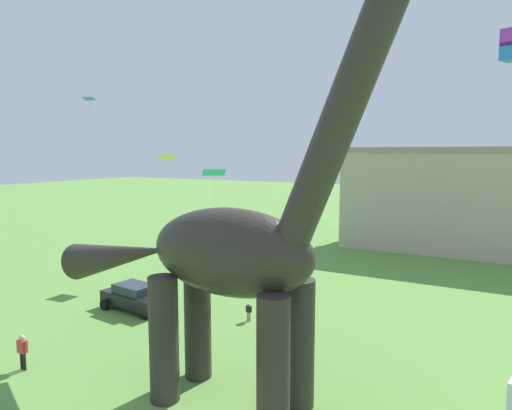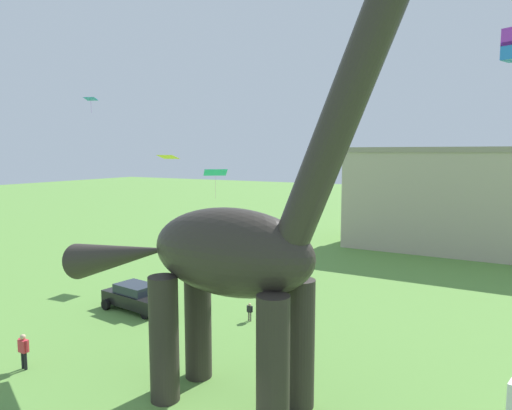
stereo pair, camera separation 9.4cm
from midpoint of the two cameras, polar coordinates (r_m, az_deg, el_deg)
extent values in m
cylinder|color=#2D2823|center=(17.55, 5.23, -16.65)|extent=(1.10, 1.10, 4.76)
cylinder|color=#2D2823|center=(15.82, 1.95, -19.34)|extent=(1.10, 1.10, 4.76)
cylinder|color=#2D2823|center=(19.70, -7.36, -14.04)|extent=(1.10, 1.10, 4.76)
cylinder|color=#2D2823|center=(18.17, -11.46, -15.93)|extent=(1.10, 1.10, 4.76)
ellipsoid|color=#2D2823|center=(16.67, -3.35, -5.82)|extent=(6.51, 2.80, 3.20)
cylinder|color=#2D2823|center=(14.54, 11.05, 12.61)|extent=(4.68, 1.20, 9.27)
cone|color=#2D2823|center=(20.23, -16.58, -6.01)|extent=(5.72, 1.60, 2.71)
cube|color=black|center=(28.72, -14.86, -11.14)|extent=(4.38, 2.26, 0.72)
cube|color=#232B35|center=(28.54, -14.90, -9.95)|extent=(2.44, 1.82, 0.52)
cylinder|color=black|center=(28.46, -11.26, -11.98)|extent=(0.64, 0.29, 0.62)
cylinder|color=black|center=(27.20, -13.75, -12.92)|extent=(0.64, 0.29, 0.62)
cylinder|color=black|center=(30.48, -15.80, -10.84)|extent=(0.64, 0.29, 0.62)
cylinder|color=black|center=(29.31, -18.31, -11.63)|extent=(0.64, 0.29, 0.62)
cylinder|color=#6B6056|center=(26.26, -1.12, -13.59)|extent=(0.08, 0.08, 0.50)
cylinder|color=#6B6056|center=(26.20, -0.88, -13.63)|extent=(0.08, 0.08, 0.50)
cube|color=black|center=(26.08, -1.00, -12.73)|extent=(0.27, 0.17, 0.35)
sphere|color=tan|center=(26.00, -1.01, -12.20)|extent=(0.16, 0.16, 0.16)
cylinder|color=black|center=(26.15, -1.31, -12.64)|extent=(0.07, 0.07, 0.34)
cylinder|color=black|center=(26.00, -0.70, -12.75)|extent=(0.07, 0.07, 0.34)
cylinder|color=black|center=(23.21, -27.07, -16.75)|extent=(0.13, 0.13, 0.77)
cylinder|color=black|center=(23.07, -26.79, -16.88)|extent=(0.13, 0.13, 0.77)
cube|color=#D1333D|center=(22.90, -27.02, -15.30)|extent=(0.42, 0.26, 0.54)
sphere|color=tan|center=(22.76, -27.07, -14.38)|extent=(0.24, 0.24, 0.24)
cylinder|color=#D1333D|center=(23.07, -27.37, -15.07)|extent=(0.10, 0.10, 0.52)
cylinder|color=#D1333D|center=(22.70, -26.67, -15.40)|extent=(0.10, 0.10, 0.52)
cube|color=white|center=(19.77, -1.90, -7.12)|extent=(1.11, 1.12, 0.19)
cube|color=#19B2B7|center=(33.81, -5.30, 4.02)|extent=(2.03, 1.96, 0.51)
cylinder|color=pink|center=(33.87, -5.28, 2.19)|extent=(0.01, 0.01, 1.67)
cube|color=#287AE5|center=(33.74, -20.00, 12.23)|extent=(0.97, 0.83, 0.17)
cylinder|color=purple|center=(33.69, -19.97, 11.34)|extent=(0.01, 0.01, 0.82)
cube|color=yellow|center=(36.02, -11.07, 5.85)|extent=(1.55, 1.21, 0.31)
cube|color=#B7A893|center=(47.56, 24.45, 0.33)|extent=(21.79, 8.51, 9.26)
cube|color=gray|center=(47.34, 24.73, 6.21)|extent=(22.23, 8.68, 0.50)
camera|label=1|loc=(0.05, -90.17, -0.02)|focal=32.38mm
camera|label=2|loc=(0.05, 89.83, 0.02)|focal=32.38mm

